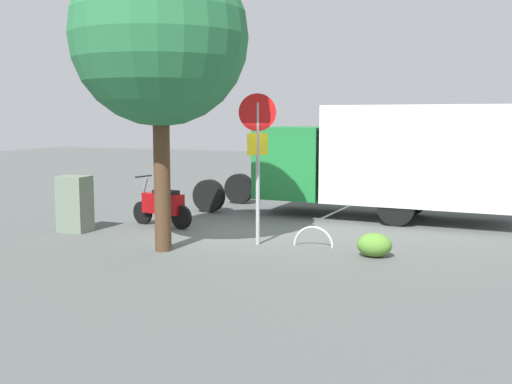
{
  "coord_description": "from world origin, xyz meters",
  "views": [
    {
      "loc": [
        -5.7,
        12.69,
        2.65
      ],
      "look_at": [
        -0.47,
        0.04,
        0.96
      ],
      "focal_mm": 43.53,
      "sensor_mm": 36.0,
      "label": 1
    }
  ],
  "objects_px": {
    "box_truck_near": "(384,156)",
    "utility_cabinet": "(75,204)",
    "motorcycle": "(163,205)",
    "stop_sign": "(258,145)",
    "bike_rack_hoop": "(313,246)",
    "street_tree": "(159,37)"
  },
  "relations": [
    {
      "from": "motorcycle",
      "to": "stop_sign",
      "type": "distance_m",
      "value": 3.46
    },
    {
      "from": "box_truck_near",
      "to": "bike_rack_hoop",
      "type": "height_order",
      "value": "box_truck_near"
    },
    {
      "from": "stop_sign",
      "to": "utility_cabinet",
      "type": "xyz_separation_m",
      "value": [
        4.42,
        0.26,
        -1.42
      ]
    },
    {
      "from": "utility_cabinet",
      "to": "bike_rack_hoop",
      "type": "bearing_deg",
      "value": -174.69
    },
    {
      "from": "utility_cabinet",
      "to": "bike_rack_hoop",
      "type": "relative_size",
      "value": 1.51
    },
    {
      "from": "box_truck_near",
      "to": "bike_rack_hoop",
      "type": "distance_m",
      "value": 4.39
    },
    {
      "from": "stop_sign",
      "to": "bike_rack_hoop",
      "type": "relative_size",
      "value": 3.64
    },
    {
      "from": "motorcycle",
      "to": "street_tree",
      "type": "bearing_deg",
      "value": 132.85
    },
    {
      "from": "box_truck_near",
      "to": "stop_sign",
      "type": "relative_size",
      "value": 2.72
    },
    {
      "from": "box_truck_near",
      "to": "street_tree",
      "type": "distance_m",
      "value": 6.89
    },
    {
      "from": "motorcycle",
      "to": "street_tree",
      "type": "xyz_separation_m",
      "value": [
        -1.4,
        2.31,
        3.61
      ]
    },
    {
      "from": "box_truck_near",
      "to": "utility_cabinet",
      "type": "height_order",
      "value": "box_truck_near"
    },
    {
      "from": "motorcycle",
      "to": "bike_rack_hoop",
      "type": "distance_m",
      "value": 4.15
    },
    {
      "from": "box_truck_near",
      "to": "bike_rack_hoop",
      "type": "bearing_deg",
      "value": 83.38
    },
    {
      "from": "motorcycle",
      "to": "stop_sign",
      "type": "height_order",
      "value": "stop_sign"
    },
    {
      "from": "motorcycle",
      "to": "utility_cabinet",
      "type": "distance_m",
      "value": 2.03
    },
    {
      "from": "utility_cabinet",
      "to": "box_truck_near",
      "type": "bearing_deg",
      "value": -143.67
    },
    {
      "from": "utility_cabinet",
      "to": "stop_sign",
      "type": "bearing_deg",
      "value": -176.63
    },
    {
      "from": "box_truck_near",
      "to": "motorcycle",
      "type": "relative_size",
      "value": 4.7
    },
    {
      "from": "stop_sign",
      "to": "street_tree",
      "type": "relative_size",
      "value": 0.53
    },
    {
      "from": "box_truck_near",
      "to": "stop_sign",
      "type": "height_order",
      "value": "stop_sign"
    },
    {
      "from": "box_truck_near",
      "to": "motorcycle",
      "type": "distance_m",
      "value": 5.77
    }
  ]
}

